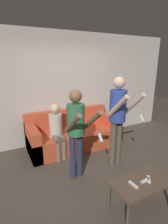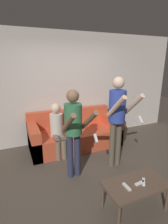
# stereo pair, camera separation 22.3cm
# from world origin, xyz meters

# --- Properties ---
(ground_plane) EXTENTS (14.00, 14.00, 0.00)m
(ground_plane) POSITION_xyz_m (0.00, 0.00, 0.00)
(ground_plane) COLOR #4C4238
(wall_back) EXTENTS (6.40, 0.06, 2.70)m
(wall_back) POSITION_xyz_m (0.00, 1.73, 1.35)
(wall_back) COLOR beige
(wall_back) RESTS_ON ground_plane
(couch) EXTENTS (2.13, 0.93, 0.85)m
(couch) POSITION_xyz_m (0.03, 1.24, 0.28)
(couch) COLOR #C64C2D
(couch) RESTS_ON ground_plane
(person_standing_left) EXTENTS (0.42, 0.70, 1.57)m
(person_standing_left) POSITION_xyz_m (-0.40, 0.09, 0.96)
(person_standing_left) COLOR #282D47
(person_standing_left) RESTS_ON ground_plane
(person_standing_right) EXTENTS (0.43, 0.65, 1.74)m
(person_standing_right) POSITION_xyz_m (0.45, 0.09, 1.08)
(person_standing_right) COLOR brown
(person_standing_right) RESTS_ON ground_plane
(person_seated) EXTENTS (0.28, 0.52, 1.15)m
(person_seated) POSITION_xyz_m (-0.45, 1.00, 0.62)
(person_seated) COLOR #6B6051
(person_seated) RESTS_ON ground_plane
(coffee_table) EXTENTS (0.87, 0.48, 0.42)m
(coffee_table) POSITION_xyz_m (0.11, -0.92, 0.37)
(coffee_table) COLOR brown
(coffee_table) RESTS_ON ground_plane
(remote_near) EXTENTS (0.12, 0.14, 0.02)m
(remote_near) POSITION_xyz_m (0.22, -0.95, 0.43)
(remote_near) COLOR white
(remote_near) RESTS_ON coffee_table
(remote_mid) EXTENTS (0.15, 0.05, 0.02)m
(remote_mid) POSITION_xyz_m (0.15, -0.95, 0.43)
(remote_mid) COLOR white
(remote_mid) RESTS_ON coffee_table
(remote_far) EXTENTS (0.04, 0.15, 0.02)m
(remote_far) POSITION_xyz_m (-0.05, -0.94, 0.43)
(remote_far) COLOR white
(remote_far) RESTS_ON coffee_table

